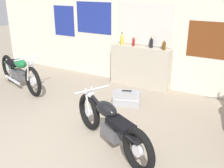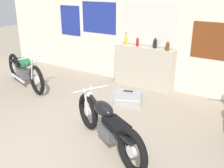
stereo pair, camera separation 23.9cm
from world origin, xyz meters
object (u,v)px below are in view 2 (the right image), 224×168
Objects in this scene: bottle_center at (155,43)px; motorcycle_black at (107,124)px; hard_case_silver at (128,99)px; bottle_right_center at (168,46)px; bottle_left_center at (137,42)px; motorcycle_green at (24,70)px; bottle_leftmost at (126,39)px.

bottle_center is 2.87m from motorcycle_black.
bottle_right_center is at bearing 73.12° from hard_case_silver.
hard_case_silver is (-0.35, -1.16, -0.96)m from bottle_right_center.
bottle_left_center is 0.13× the size of motorcycle_green.
motorcycle_green is at bearing -171.80° from hard_case_silver.
bottle_center is at bearing 3.25° from bottle_leftmost.
bottle_leftmost is at bearing 114.64° from motorcycle_black.
motorcycle_black is at bearing -87.31° from bottle_right_center.
bottle_left_center is 0.78m from bottle_right_center.
bottle_center reaches higher than bottle_left_center.
motorcycle_black is (3.24, -1.10, -0.03)m from motorcycle_green.
bottle_left_center is 1.09× the size of bottle_right_center.
bottle_left_center is (0.33, -0.02, -0.02)m from bottle_leftmost.
bottle_left_center is 0.14× the size of motorcycle_black.
bottle_right_center reaches higher than motorcycle_green.
motorcycle_green is (-2.77, -1.63, -0.71)m from bottle_center.
motorcycle_green is 3.42m from motorcycle_black.
motorcycle_green reaches higher than hard_case_silver.
bottle_leftmost is 1.72m from hard_case_silver.
bottle_center is at bearing 7.73° from bottle_left_center.
hard_case_silver is (0.76, -1.19, -0.99)m from bottle_leftmost.
bottle_leftmost is at bearing 122.41° from hard_case_silver.
bottle_center is 0.35m from bottle_right_center.
bottle_left_center reaches higher than motorcycle_black.
bottle_right_center is 1.55m from hard_case_silver.
bottle_left_center reaches higher than hard_case_silver.
bottle_leftmost is 1.11× the size of bottle_center.
bottle_right_center is 2.76m from motorcycle_black.
bottle_left_center is 0.44m from bottle_center.
bottle_left_center is 1.58m from hard_case_silver.
hard_case_silver is (0.43, -1.18, -0.97)m from bottle_left_center.
bottle_center is 1.14× the size of bottle_right_center.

